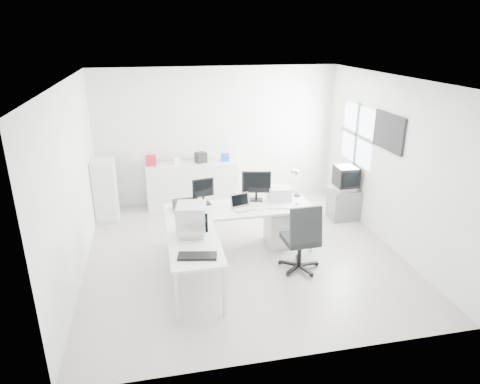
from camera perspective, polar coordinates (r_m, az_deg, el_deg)
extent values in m
cube|color=beige|center=(7.17, 0.33, -8.05)|extent=(5.00, 5.00, 0.01)
cube|color=white|center=(6.32, 0.38, 14.80)|extent=(5.00, 5.00, 0.01)
cube|color=silver|center=(8.98, -3.02, 7.49)|extent=(5.00, 0.02, 2.80)
cube|color=silver|center=(6.59, -21.44, 1.08)|extent=(0.02, 5.00, 2.80)
cube|color=silver|center=(7.52, 19.36, 3.70)|extent=(0.02, 5.00, 2.80)
cube|color=silver|center=(7.37, 5.14, -4.70)|extent=(0.40, 0.50, 0.60)
cube|color=black|center=(6.94, -7.20, -1.74)|extent=(0.43, 0.35, 0.14)
cube|color=silver|center=(6.99, 5.34, -2.02)|extent=(0.46, 0.23, 0.02)
sphere|color=silver|center=(7.12, 7.54, -1.54)|extent=(0.05, 0.05, 0.05)
cube|color=silver|center=(7.31, 5.28, -0.16)|extent=(0.40, 0.35, 0.21)
cube|color=black|center=(5.52, -5.71, -8.50)|extent=(0.53, 0.29, 0.03)
cube|color=slate|center=(8.55, 13.64, -1.55)|extent=(0.54, 0.45, 0.59)
cube|color=silver|center=(8.93, -6.40, 1.03)|extent=(1.85, 0.46, 0.92)
cube|color=#AC182C|center=(8.73, -11.79, 4.14)|extent=(0.21, 0.19, 0.20)
cube|color=silver|center=(8.75, -8.49, 4.15)|extent=(0.17, 0.15, 0.13)
cube|color=black|center=(8.78, -5.24, 4.60)|extent=(0.26, 0.25, 0.21)
cube|color=#1A3DBC|center=(8.85, -2.01, 4.64)|extent=(0.16, 0.14, 0.16)
cylinder|color=silver|center=(8.77, -13.75, 4.12)|extent=(0.07, 0.07, 0.22)
cube|color=silver|center=(8.53, -17.50, 0.16)|extent=(0.42, 0.50, 1.19)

